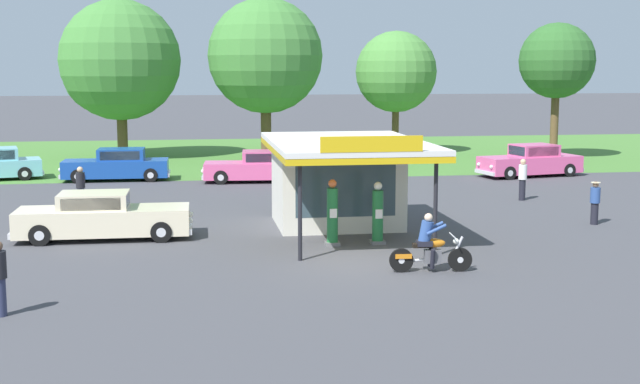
{
  "coord_description": "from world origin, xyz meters",
  "views": [
    {
      "loc": [
        -4.57,
        -23.0,
        5.37
      ],
      "look_at": [
        -0.44,
        3.84,
        1.4
      ],
      "focal_mm": 47.72,
      "sensor_mm": 36.0,
      "label": 1
    }
  ],
  "objects_px": {
    "parked_car_back_row_far_left": "(259,168)",
    "bystander_standing_back_lot": "(595,202)",
    "parked_car_back_row_right": "(352,156)",
    "bystander_admiring_sedan": "(523,178)",
    "parked_car_back_row_centre_right": "(530,162)",
    "bystander_chatting_near_pumps": "(81,187)",
    "featured_classic_sedan": "(102,218)",
    "motorcycle_with_rider": "(429,248)",
    "parked_car_back_row_centre_left": "(117,166)",
    "gas_pump_nearside": "(332,215)",
    "gas_pump_offside": "(378,216)"
  },
  "relations": [
    {
      "from": "parked_car_back_row_centre_left",
      "to": "parked_car_back_row_centre_right",
      "type": "height_order",
      "value": "parked_car_back_row_centre_right"
    },
    {
      "from": "parked_car_back_row_centre_right",
      "to": "bystander_chatting_near_pumps",
      "type": "relative_size",
      "value": 3.31
    },
    {
      "from": "gas_pump_offside",
      "to": "parked_car_back_row_centre_right",
      "type": "height_order",
      "value": "gas_pump_offside"
    },
    {
      "from": "featured_classic_sedan",
      "to": "bystander_chatting_near_pumps",
      "type": "height_order",
      "value": "bystander_chatting_near_pumps"
    },
    {
      "from": "parked_car_back_row_far_left",
      "to": "bystander_chatting_near_pumps",
      "type": "bearing_deg",
      "value": -136.15
    },
    {
      "from": "motorcycle_with_rider",
      "to": "parked_car_back_row_centre_left",
      "type": "distance_m",
      "value": 22.53
    },
    {
      "from": "parked_car_back_row_right",
      "to": "parked_car_back_row_far_left",
      "type": "height_order",
      "value": "parked_car_back_row_right"
    },
    {
      "from": "parked_car_back_row_right",
      "to": "parked_car_back_row_centre_right",
      "type": "bearing_deg",
      "value": -26.82
    },
    {
      "from": "motorcycle_with_rider",
      "to": "featured_classic_sedan",
      "type": "bearing_deg",
      "value": 147.06
    },
    {
      "from": "featured_classic_sedan",
      "to": "bystander_standing_back_lot",
      "type": "bearing_deg",
      "value": -0.03
    },
    {
      "from": "featured_classic_sedan",
      "to": "parked_car_back_row_centre_right",
      "type": "bearing_deg",
      "value": 33.45
    },
    {
      "from": "motorcycle_with_rider",
      "to": "parked_car_back_row_right",
      "type": "relative_size",
      "value": 0.43
    },
    {
      "from": "parked_car_back_row_right",
      "to": "gas_pump_nearside",
      "type": "bearing_deg",
      "value": -102.61
    },
    {
      "from": "bystander_admiring_sedan",
      "to": "parked_car_back_row_centre_right",
      "type": "bearing_deg",
      "value": 65.21
    },
    {
      "from": "parked_car_back_row_centre_left",
      "to": "parked_car_back_row_centre_right",
      "type": "distance_m",
      "value": 20.4
    },
    {
      "from": "gas_pump_offside",
      "to": "motorcycle_with_rider",
      "type": "xyz_separation_m",
      "value": [
        0.56,
        -3.79,
        -0.23
      ]
    },
    {
      "from": "motorcycle_with_rider",
      "to": "gas_pump_nearside",
      "type": "bearing_deg",
      "value": 117.46
    },
    {
      "from": "parked_car_back_row_far_left",
      "to": "bystander_chatting_near_pumps",
      "type": "relative_size",
      "value": 3.2
    },
    {
      "from": "parked_car_back_row_centre_left",
      "to": "parked_car_back_row_far_left",
      "type": "distance_m",
      "value": 6.89
    },
    {
      "from": "parked_car_back_row_far_left",
      "to": "bystander_admiring_sedan",
      "type": "xyz_separation_m",
      "value": [
        10.19,
        -7.39,
        0.22
      ]
    },
    {
      "from": "parked_car_back_row_centre_right",
      "to": "bystander_admiring_sedan",
      "type": "distance_m",
      "value": 8.19
    },
    {
      "from": "parked_car_back_row_centre_right",
      "to": "bystander_chatting_near_pumps",
      "type": "xyz_separation_m",
      "value": [
        -21.0,
        -7.13,
        0.16
      ]
    },
    {
      "from": "gas_pump_offside",
      "to": "parked_car_back_row_right",
      "type": "relative_size",
      "value": 0.37
    },
    {
      "from": "featured_classic_sedan",
      "to": "parked_car_back_row_right",
      "type": "height_order",
      "value": "parked_car_back_row_right"
    },
    {
      "from": "gas_pump_nearside",
      "to": "motorcycle_with_rider",
      "type": "xyz_separation_m",
      "value": [
        1.97,
        -3.79,
        -0.28
      ]
    },
    {
      "from": "parked_car_back_row_far_left",
      "to": "bystander_admiring_sedan",
      "type": "distance_m",
      "value": 12.59
    },
    {
      "from": "parked_car_back_row_far_left",
      "to": "bystander_chatting_near_pumps",
      "type": "xyz_separation_m",
      "value": [
        -7.37,
        -7.08,
        0.2
      ]
    },
    {
      "from": "parked_car_back_row_centre_left",
      "to": "parked_car_back_row_far_left",
      "type": "height_order",
      "value": "parked_car_back_row_centre_left"
    },
    {
      "from": "motorcycle_with_rider",
      "to": "bystander_standing_back_lot",
      "type": "bearing_deg",
      "value": 37.59
    },
    {
      "from": "gas_pump_offside",
      "to": "motorcycle_with_rider",
      "type": "height_order",
      "value": "gas_pump_offside"
    },
    {
      "from": "bystander_admiring_sedan",
      "to": "bystander_standing_back_lot",
      "type": "bearing_deg",
      "value": -86.03
    },
    {
      "from": "parked_car_back_row_centre_left",
      "to": "bystander_chatting_near_pumps",
      "type": "height_order",
      "value": "bystander_chatting_near_pumps"
    },
    {
      "from": "motorcycle_with_rider",
      "to": "bystander_standing_back_lot",
      "type": "height_order",
      "value": "motorcycle_with_rider"
    },
    {
      "from": "gas_pump_nearside",
      "to": "parked_car_back_row_right",
      "type": "bearing_deg",
      "value": 77.39
    },
    {
      "from": "bystander_chatting_near_pumps",
      "to": "bystander_standing_back_lot",
      "type": "distance_m",
      "value": 18.88
    },
    {
      "from": "parked_car_back_row_centre_right",
      "to": "parked_car_back_row_right",
      "type": "bearing_deg",
      "value": 153.18
    },
    {
      "from": "parked_car_back_row_far_left",
      "to": "bystander_standing_back_lot",
      "type": "distance_m",
      "value": 16.71
    },
    {
      "from": "gas_pump_offside",
      "to": "bystander_standing_back_lot",
      "type": "bearing_deg",
      "value": 14.07
    },
    {
      "from": "parked_car_back_row_far_left",
      "to": "bystander_standing_back_lot",
      "type": "relative_size",
      "value": 3.55
    },
    {
      "from": "parked_car_back_row_right",
      "to": "featured_classic_sedan",
      "type": "bearing_deg",
      "value": -123.44
    },
    {
      "from": "bystander_chatting_near_pumps",
      "to": "parked_car_back_row_right",
      "type": "bearing_deg",
      "value": 41.73
    },
    {
      "from": "motorcycle_with_rider",
      "to": "parked_car_back_row_centre_right",
      "type": "height_order",
      "value": "parked_car_back_row_centre_right"
    },
    {
      "from": "parked_car_back_row_far_left",
      "to": "bystander_standing_back_lot",
      "type": "bearing_deg",
      "value": -50.72
    },
    {
      "from": "gas_pump_nearside",
      "to": "bystander_chatting_near_pumps",
      "type": "distance_m",
      "value": 11.53
    },
    {
      "from": "parked_car_back_row_right",
      "to": "bystander_chatting_near_pumps",
      "type": "distance_m",
      "value": 17.02
    },
    {
      "from": "parked_car_back_row_centre_right",
      "to": "bystander_chatting_near_pumps",
      "type": "height_order",
      "value": "bystander_chatting_near_pumps"
    },
    {
      "from": "motorcycle_with_rider",
      "to": "parked_car_back_row_far_left",
      "type": "xyz_separation_m",
      "value": [
        -3.0,
        18.77,
        0.03
      ]
    },
    {
      "from": "gas_pump_nearside",
      "to": "bystander_chatting_near_pumps",
      "type": "bearing_deg",
      "value": 136.77
    },
    {
      "from": "parked_car_back_row_right",
      "to": "parked_car_back_row_centre_right",
      "type": "relative_size",
      "value": 0.93
    },
    {
      "from": "parked_car_back_row_right",
      "to": "bystander_chatting_near_pumps",
      "type": "height_order",
      "value": "bystander_chatting_near_pumps"
    }
  ]
}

